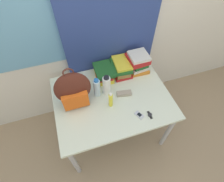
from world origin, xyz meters
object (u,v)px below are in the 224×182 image
at_px(book_stack_right, 138,62).
at_px(sports_bottle, 107,85).
at_px(backpack, 73,90).
at_px(sunscreen_bottle, 111,100).
at_px(book_stack_left, 104,73).
at_px(wristwatch, 150,115).
at_px(sunglasses_case, 124,93).
at_px(cell_phone, 139,115).
at_px(water_bottle, 97,88).
at_px(book_stack_center, 121,67).

bearing_deg(book_stack_right, sports_bottle, -152.10).
distance_m(backpack, sunscreen_bottle, 0.36).
xyz_separation_m(book_stack_left, sports_bottle, (-0.03, -0.22, 0.05)).
relative_size(backpack, wristwatch, 5.39).
bearing_deg(sunglasses_case, backpack, 172.46).
xyz_separation_m(cell_phone, sunglasses_case, (-0.05, 0.28, 0.01)).
relative_size(backpack, sports_bottle, 1.90).
bearing_deg(sunscreen_bottle, sports_bottle, 86.87).
relative_size(cell_phone, sunglasses_case, 0.63).
xyz_separation_m(book_stack_right, sunglasses_case, (-0.27, -0.31, -0.09)).
distance_m(book_stack_right, sunscreen_bottle, 0.59).
relative_size(book_stack_left, sunscreen_bottle, 1.49).
height_order(water_bottle, wristwatch, water_bottle).
xyz_separation_m(backpack, water_bottle, (0.23, 0.03, -0.08)).
bearing_deg(book_stack_center, cell_phone, -92.53).
distance_m(book_stack_left, sunglasses_case, 0.33).
bearing_deg(cell_phone, sunscreen_bottle, 138.19).
xyz_separation_m(book_stack_right, water_bottle, (-0.53, -0.22, 0.00)).
xyz_separation_m(backpack, book_stack_right, (0.76, 0.25, -0.09)).
bearing_deg(sports_bottle, cell_phone, -59.37).
distance_m(sunscreen_bottle, sunglasses_case, 0.20).
height_order(sunscreen_bottle, cell_phone, sunscreen_bottle).
bearing_deg(wristwatch, book_stack_center, 96.69).
height_order(cell_phone, wristwatch, cell_phone).
height_order(book_stack_left, book_stack_right, book_stack_right).
xyz_separation_m(book_stack_center, cell_phone, (-0.03, -0.59, -0.07)).
distance_m(backpack, cell_phone, 0.66).
bearing_deg(wristwatch, sunscreen_bottle, 144.80).
distance_m(book_stack_center, book_stack_right, 0.20).
xyz_separation_m(book_stack_right, wristwatch, (-0.12, -0.61, -0.10)).
relative_size(book_stack_left, sports_bottle, 1.15).
relative_size(book_stack_center, sports_bottle, 1.21).
xyz_separation_m(book_stack_center, book_stack_right, (0.20, 0.00, 0.03)).
bearing_deg(sunglasses_case, water_bottle, 160.95).
bearing_deg(wristwatch, water_bottle, 136.01).
xyz_separation_m(book_stack_left, book_stack_right, (0.40, 0.00, 0.04)).
height_order(book_stack_center, book_stack_right, book_stack_right).
distance_m(book_stack_center, cell_phone, 0.59).
xyz_separation_m(sports_bottle, sunglasses_case, (0.16, -0.08, -0.10)).
height_order(book_stack_right, cell_phone, book_stack_right).
distance_m(book_stack_center, wristwatch, 0.62).
relative_size(water_bottle, wristwatch, 2.66).
distance_m(water_bottle, cell_phone, 0.49).
xyz_separation_m(sunscreen_bottle, sunglasses_case, (0.17, 0.08, -0.07)).
bearing_deg(wristwatch, backpack, 149.85).
bearing_deg(cell_phone, book_stack_center, 87.47).
bearing_deg(wristwatch, book_stack_left, 114.43).
height_order(water_bottle, sports_bottle, sports_bottle).
bearing_deg(sports_bottle, water_bottle, 175.02).
bearing_deg(book_stack_center, sports_bottle, -136.17).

